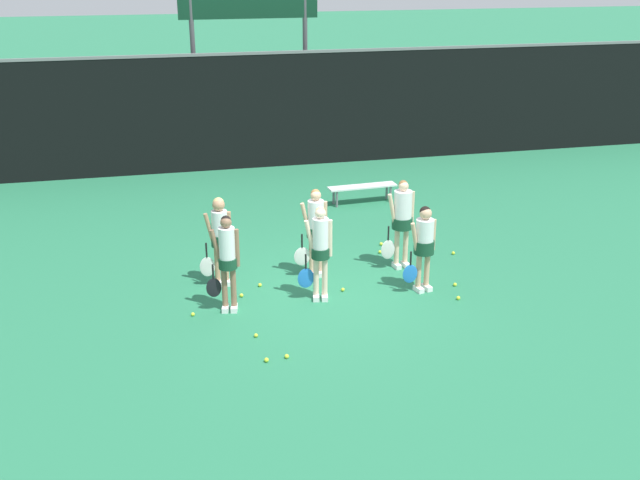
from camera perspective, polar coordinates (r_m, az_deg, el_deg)
ground_plane at (r=14.06m, az=-0.03°, el=-3.60°), size 140.00×140.00×0.00m
fence_windscreen at (r=21.68m, az=-5.44°, el=9.76°), size 60.00×0.08×3.31m
scoreboard at (r=22.41m, az=-5.45°, el=17.08°), size 4.00×0.15×5.54m
bench_courtside at (r=18.71m, az=3.24°, el=3.97°), size 1.75×0.47×0.45m
player_0 at (r=12.87m, az=-7.09°, el=-1.25°), size 0.60×0.34×1.75m
player_1 at (r=13.20m, az=-0.00°, el=-0.52°), size 0.62×0.34×1.75m
player_2 at (r=13.70m, az=7.93°, el=-0.12°), size 0.64×0.38×1.63m
player_3 at (r=13.93m, az=-7.66°, el=0.47°), size 0.62×0.34×1.71m
player_4 at (r=14.20m, az=-0.35°, el=1.09°), size 0.65×0.35×1.74m
player_5 at (r=14.66m, az=6.27°, el=1.80°), size 0.68×0.40×1.79m
tennis_ball_0 at (r=15.79m, az=10.12°, el=-0.98°), size 0.07×0.07×0.07m
tennis_ball_1 at (r=12.33m, az=-4.90°, el=-7.25°), size 0.06×0.06×0.06m
tennis_ball_2 at (r=13.15m, az=-9.66°, el=-5.60°), size 0.07×0.07×0.07m
tennis_ball_3 at (r=11.70m, az=-2.55°, el=-8.84°), size 0.07×0.07×0.07m
tennis_ball_4 at (r=15.65m, az=4.60°, el=-0.91°), size 0.07×0.07×0.07m
tennis_ball_5 at (r=11.62m, az=-4.10°, el=-9.10°), size 0.07×0.07×0.07m
tennis_ball_6 at (r=14.31m, az=10.25°, el=-3.36°), size 0.07×0.07×0.07m
tennis_ball_7 at (r=13.78m, az=10.50°, el=-4.36°), size 0.07×0.07×0.07m
tennis_ball_8 at (r=13.88m, az=1.75°, el=-3.80°), size 0.07×0.07×0.07m
tennis_ball_9 at (r=14.11m, az=-4.60°, el=-3.43°), size 0.07×0.07×0.07m
tennis_ball_10 at (r=16.08m, az=4.69°, el=-0.29°), size 0.07×0.07×0.07m
tennis_ball_11 at (r=13.72m, az=-6.00°, el=-4.21°), size 0.07×0.07×0.07m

